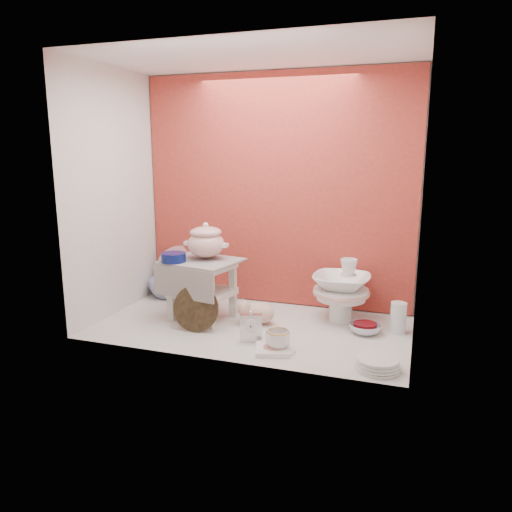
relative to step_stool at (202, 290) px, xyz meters
The scene contains 17 objects.
ground 0.38m from the step_stool, ahead, with size 1.80×1.80×0.00m, color silver.
niche_shell 0.83m from the step_stool, 23.78° to the left, with size 1.86×1.03×1.53m.
step_stool is the anchor object (origin of this frame).
soup_tureen 0.30m from the step_stool, 74.83° to the left, with size 0.26×0.26×0.22m, color white, non-canonical shape.
cobalt_bowl 0.27m from the step_stool, 144.77° to the right, with size 0.15×0.15×0.05m, color #0B1654.
floral_platter 0.54m from the step_stool, 131.23° to the left, with size 0.36×0.09×0.35m, color beige, non-canonical shape.
blue_white_vase 0.54m from the step_stool, 142.17° to the left, with size 0.26×0.26×0.27m, color silver.
lacquer_tray 0.21m from the step_stool, 74.97° to the right, with size 0.27×0.07×0.27m, color black, non-canonical shape.
mantel_clock 0.49m from the step_stool, 31.94° to the right, with size 0.12×0.04×0.17m, color silver.
plush_pig 0.38m from the step_stool, ahead, with size 0.23×0.16×0.14m, color #D4AB95.
teacup_saucer 0.69m from the step_stool, 29.72° to the right, with size 0.19×0.19×0.01m, color white.
gold_rim_teacup 0.67m from the step_stool, 29.72° to the right, with size 0.13×0.13×0.10m, color white.
lattice_dish 0.68m from the step_stool, 32.20° to the right, with size 0.17×0.17×0.02m, color white.
dinner_plate_stack 1.16m from the step_stool, 19.83° to the right, with size 0.21×0.21×0.06m, color white.
crystal_bowl 0.99m from the step_stool, ahead, with size 0.18×0.18×0.06m, color silver.
clear_glass_vase 1.16m from the step_stool, ahead, with size 0.09×0.09×0.18m, color silver.
porcelain_tower 0.84m from the step_stool, 15.86° to the left, with size 0.34×0.34×0.39m, color white, non-canonical shape.
Camera 1 is at (0.90, -2.58, 1.02)m, focal length 34.47 mm.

